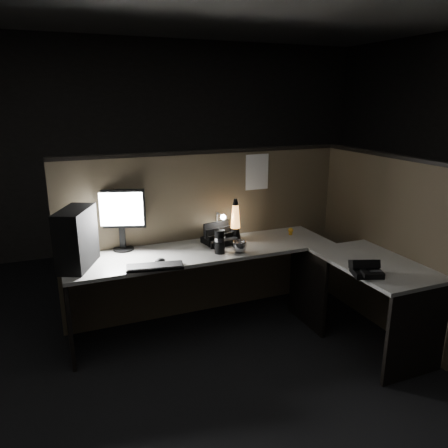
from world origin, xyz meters
name	(u,v)px	position (x,y,z in m)	size (l,w,h in m)	color
floor	(248,358)	(0.00, 0.00, 0.00)	(6.00, 6.00, 0.00)	black
room_shell	(252,151)	(0.00, 0.00, 1.62)	(6.00, 6.00, 6.00)	silver
partition_back	(207,234)	(0.00, 0.93, 0.75)	(2.66, 0.06, 1.50)	brown
partition_right	(382,243)	(1.33, 0.10, 0.75)	(0.06, 1.66, 1.50)	brown
desk	(256,275)	(0.18, 0.25, 0.58)	(2.60, 1.60, 0.73)	#A9A79F
pc_tower	(76,238)	(-1.16, 0.60, 0.96)	(0.19, 0.43, 0.45)	black
monitor	(121,214)	(-0.78, 0.86, 1.04)	(0.39, 0.18, 0.52)	black
keyboard	(155,267)	(-0.63, 0.34, 0.74)	(0.43, 0.14, 0.02)	black
mouse	(160,261)	(-0.57, 0.43, 0.75)	(0.09, 0.06, 0.04)	black
clip_lamp	(220,224)	(0.09, 0.81, 0.88)	(0.05, 0.20, 0.25)	white
organizer	(219,238)	(0.04, 0.71, 0.78)	(0.30, 0.28, 0.20)	black
lava_lamp	(235,224)	(0.20, 0.71, 0.89)	(0.10, 0.10, 0.39)	black
travel_mug	(220,242)	(-0.06, 0.46, 0.83)	(0.09, 0.09, 0.20)	black
steel_mug	(239,247)	(0.11, 0.42, 0.78)	(0.12, 0.12, 0.10)	silver
figurine	(291,230)	(0.75, 0.68, 0.77)	(0.05, 0.05, 0.05)	yellow
pinned_paper	(257,172)	(0.49, 0.90, 1.31)	(0.23, 0.00, 0.33)	white
desk_phone	(366,269)	(0.76, -0.37, 0.78)	(0.25, 0.25, 0.12)	black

